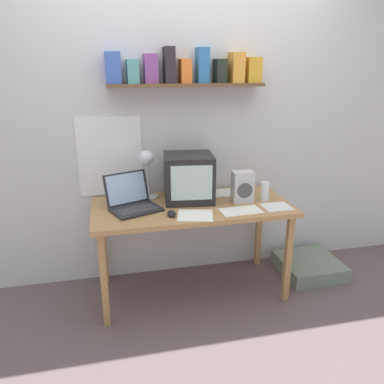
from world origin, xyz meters
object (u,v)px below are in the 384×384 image
object	(u,v)px
desk_lamp	(146,165)
floor_cushion	(309,266)
space_heater	(243,187)
loose_paper_near_laptop	(277,207)
open_notebook	(222,193)
crt_monitor	(189,178)
printed_handout	(195,215)
laptop	(132,200)
loose_paper_near_monitor	(241,211)
corner_desk	(192,213)
juice_glass	(265,192)
computer_mouse	(172,214)

from	to	relation	value
desk_lamp	floor_cushion	distance (m)	1.67
desk_lamp	space_heater	world-z (taller)	desk_lamp
loose_paper_near_laptop	desk_lamp	bearing A→B (deg)	158.45
space_heater	open_notebook	xyz separation A→B (m)	(-0.09, 0.23, -0.12)
crt_monitor	printed_handout	size ratio (longest dim) A/B	1.40
laptop	loose_paper_near_monitor	bearing A→B (deg)	-38.31
corner_desk	juice_glass	size ratio (longest dim) A/B	9.92
corner_desk	juice_glass	bearing A→B (deg)	-3.43
space_heater	floor_cushion	distance (m)	1.04
desk_lamp	juice_glass	xyz separation A→B (m)	(0.88, -0.21, -0.21)
printed_handout	loose_paper_near_monitor	bearing A→B (deg)	2.25
floor_cushion	corner_desk	bearing A→B (deg)	-177.97
corner_desk	laptop	distance (m)	0.46
juice_glass	loose_paper_near_laptop	size ratio (longest dim) A/B	0.71
printed_handout	floor_cushion	size ratio (longest dim) A/B	0.58
space_heater	loose_paper_near_laptop	bearing A→B (deg)	-36.20
laptop	floor_cushion	world-z (taller)	laptop
desk_lamp	computer_mouse	world-z (taller)	desk_lamp
printed_handout	computer_mouse	bearing A→B (deg)	167.89
crt_monitor	juice_glass	world-z (taller)	crt_monitor
space_heater	corner_desk	bearing A→B (deg)	178.71
crt_monitor	floor_cushion	distance (m)	1.36
open_notebook	crt_monitor	bearing A→B (deg)	-161.76
desk_lamp	computer_mouse	size ratio (longest dim) A/B	3.70
laptop	floor_cushion	xyz separation A→B (m)	(1.50, 0.02, -0.74)
desk_lamp	loose_paper_near_monitor	bearing A→B (deg)	-11.73
juice_glass	loose_paper_near_monitor	world-z (taller)	juice_glass
printed_handout	space_heater	bearing A→B (deg)	25.46
crt_monitor	open_notebook	xyz separation A→B (m)	(0.29, 0.10, -0.18)
loose_paper_near_monitor	laptop	bearing A→B (deg)	163.23
desk_lamp	space_heater	bearing A→B (deg)	3.92
juice_glass	loose_paper_near_laptop	bearing A→B (deg)	-78.07
crt_monitor	desk_lamp	size ratio (longest dim) A/B	1.02
corner_desk	floor_cushion	world-z (taller)	corner_desk
crt_monitor	space_heater	world-z (taller)	crt_monitor
computer_mouse	floor_cushion	bearing A→B (deg)	10.10
loose_paper_near_monitor	printed_handout	xyz separation A→B (m)	(-0.34, -0.01, 0.00)
computer_mouse	printed_handout	bearing A→B (deg)	-12.11
juice_glass	space_heater	distance (m)	0.19
crt_monitor	juice_glass	size ratio (longest dim) A/B	2.71
laptop	printed_handout	xyz separation A→B (m)	(0.41, -0.24, -0.06)
corner_desk	crt_monitor	xyz separation A→B (m)	(0.00, 0.12, 0.25)
desk_lamp	space_heater	size ratio (longest dim) A/B	1.65
juice_glass	printed_handout	world-z (taller)	juice_glass
computer_mouse	floor_cushion	world-z (taller)	computer_mouse
corner_desk	loose_paper_near_laptop	xyz separation A→B (m)	(0.60, -0.19, 0.07)
desk_lamp	juice_glass	distance (m)	0.93
space_heater	computer_mouse	distance (m)	0.61
computer_mouse	loose_paper_near_monitor	xyz separation A→B (m)	(0.50, -0.02, -0.01)
space_heater	floor_cushion	xyz separation A→B (m)	(0.67, 0.06, -0.79)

